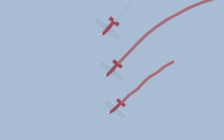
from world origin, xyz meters
TOP-DOWN VIEW (x-y plane):
  - airplane_lead at (1.79, 4.40)m, footprint 7.57×5.89m
  - smoke_trail_lead at (6.15, 14.90)m, footprint 6.39×17.08m
  - airplane_left_wing at (12.51, 7.39)m, footprint 7.44×5.84m
  - smoke_trail_left_wing at (18.94, 24.86)m, footprint 8.05×31.84m
  - airplane_right_wing at (23.24, 10.37)m, footprint 7.46×5.83m

SIDE VIEW (x-z plane):
  - airplane_lead at x=1.79m, z-range 82.79..84.70m
  - airplane_left_wing at x=12.51m, z-range 83.04..84.95m
  - airplane_right_wing at x=23.24m, z-range 83.29..85.20m
  - smoke_trail_lead at x=6.15m, z-range 82.88..86.63m
  - smoke_trail_left_wing at x=18.94m, z-range 83.40..87.46m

